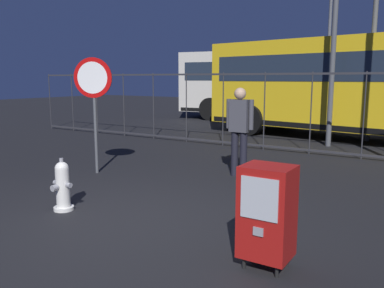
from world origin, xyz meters
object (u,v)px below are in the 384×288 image
at_px(pedestrian, 240,127).
at_px(bus_far, 301,82).
at_px(fire_hydrant, 62,186).
at_px(bus_near, 383,83).
at_px(street_light_near_right, 330,22).
at_px(stop_sign, 94,91).
at_px(newspaper_box_primary, 267,212).

height_order(pedestrian, bus_far, bus_far).
height_order(fire_hydrant, bus_near, bus_near).
bearing_deg(bus_far, street_light_near_right, 67.55).
distance_m(fire_hydrant, stop_sign, 2.59).
relative_size(fire_hydrant, street_light_near_right, 0.10).
relative_size(stop_sign, bus_near, 0.21).
bearing_deg(street_light_near_right, pedestrian, -82.88).
height_order(stop_sign, bus_near, bus_near).
bearing_deg(fire_hydrant, street_light_near_right, 91.29).
xyz_separation_m(bus_near, bus_far, (-3.78, 4.47, 0.00)).
distance_m(fire_hydrant, newspaper_box_primary, 3.08).
relative_size(bus_near, bus_far, 1.00).
xyz_separation_m(bus_near, street_light_near_right, (-3.21, 6.55, 2.66)).
height_order(newspaper_box_primary, pedestrian, pedestrian).
distance_m(newspaper_box_primary, bus_near, 9.30).
height_order(fire_hydrant, stop_sign, stop_sign).
height_order(stop_sign, pedestrian, stop_sign).
height_order(pedestrian, street_light_near_right, street_light_near_right).
height_order(pedestrian, bus_near, bus_near).
relative_size(newspaper_box_primary, stop_sign, 0.46).
bearing_deg(street_light_near_right, bus_near, -63.85).
height_order(newspaper_box_primary, bus_far, bus_far).
bearing_deg(pedestrian, fire_hydrant, -111.08).
bearing_deg(street_light_near_right, newspaper_box_primary, -77.75).
xyz_separation_m(bus_far, street_light_near_right, (0.56, 2.08, 2.66)).
relative_size(pedestrian, bus_far, 0.16).
relative_size(fire_hydrant, pedestrian, 0.45).
distance_m(pedestrian, bus_far, 10.68).
distance_m(fire_hydrant, street_light_near_right, 16.17).
bearing_deg(bus_near, street_light_near_right, 124.73).
distance_m(newspaper_box_primary, street_light_near_right, 16.58).
height_order(newspaper_box_primary, bus_near, bus_near).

